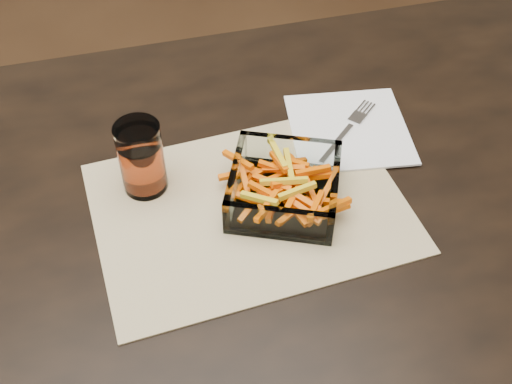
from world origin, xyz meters
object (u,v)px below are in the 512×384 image
at_px(tumbler, 142,160).
at_px(fork, 349,128).
at_px(dining_table, 173,258).
at_px(glass_bowl, 284,188).

xyz_separation_m(tumbler, fork, (0.34, 0.04, -0.05)).
relative_size(dining_table, tumbler, 13.69).
bearing_deg(dining_table, glass_bowl, -1.67).
distance_m(glass_bowl, fork, 0.19).
bearing_deg(tumbler, glass_bowl, -23.02).
bearing_deg(tumbler, fork, 6.36).
relative_size(tumbler, fork, 0.84).
relative_size(dining_table, glass_bowl, 7.89).
bearing_deg(dining_table, tumbler, 104.14).
xyz_separation_m(dining_table, glass_bowl, (0.17, -0.01, 0.12)).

